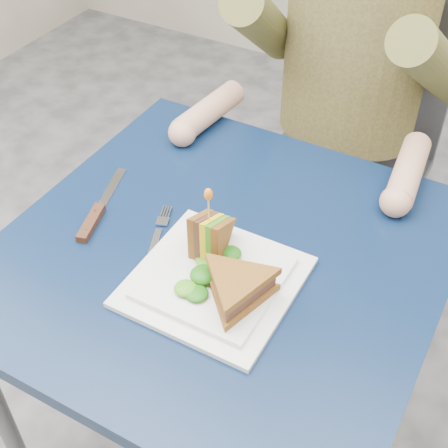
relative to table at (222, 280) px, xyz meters
The scene contains 12 objects.
table is the anchor object (origin of this frame).
chair 0.74m from the table, 90.00° to the left, with size 0.42×0.40×0.93m.
diner 0.67m from the table, 90.00° to the left, with size 0.54×0.59×0.74m.
plate 0.12m from the table, 69.55° to the right, with size 0.26×0.26×0.02m.
sandwich_flat 0.18m from the table, 50.52° to the right, with size 0.20×0.20×0.05m.
sandwich_upright 0.14m from the table, 102.45° to the right, with size 0.08×0.13×0.13m.
fork 0.15m from the table, 160.91° to the right, with size 0.08×0.17×0.01m.
knife 0.26m from the table, behind, with size 0.08×0.22×0.02m.
toothpick 0.20m from the table, 102.45° to the right, with size 0.00×0.00×0.06m, color tan.
toothpick_frill 0.23m from the table, 102.45° to the right, with size 0.01×0.01×0.02m, color orange.
lettuce_spill 0.13m from the table, 63.23° to the right, with size 0.15×0.13×0.02m, color #337A14, non-canonical shape.
onion_ring 0.14m from the table, 58.64° to the right, with size 0.04×0.04×0.01m, color #9E4C7A.
Camera 1 is at (0.38, -0.68, 1.50)m, focal length 50.00 mm.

